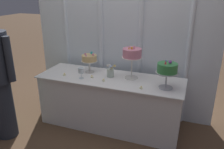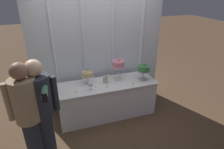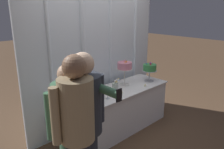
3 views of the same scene
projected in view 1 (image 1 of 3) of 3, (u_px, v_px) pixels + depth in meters
name	position (u px, v px, depth m)	size (l,w,h in m)	color
ground_plane	(108.00, 128.00, 3.24)	(24.00, 24.00, 0.00)	brown
draped_curtain	(122.00, 13.00, 3.19)	(2.74, 0.17, 2.86)	silver
cake_table	(110.00, 102.00, 3.20)	(1.97, 0.66, 0.73)	white
cake_display_leftmost	(89.00, 59.00, 3.21)	(0.23, 0.23, 0.29)	silver
cake_display_center	(132.00, 54.00, 2.95)	(0.27, 0.27, 0.45)	silver
cake_display_rightmost	(167.00, 69.00, 2.67)	(0.27, 0.27, 0.35)	#B2B2B7
wine_glass	(81.00, 71.00, 3.01)	(0.08, 0.08, 0.15)	silver
flower_vase	(110.00, 72.00, 3.08)	(0.13, 0.13, 0.19)	#B2C1B2
tealight_far_left	(64.00, 75.00, 3.15)	(0.04, 0.04, 0.03)	beige
tealight_near_left	(92.00, 77.00, 3.07)	(0.04, 0.04, 0.03)	beige
tealight_near_right	(104.00, 80.00, 2.96)	(0.04, 0.04, 0.03)	beige
tealight_far_right	(141.00, 88.00, 2.74)	(0.04, 0.04, 0.03)	beige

